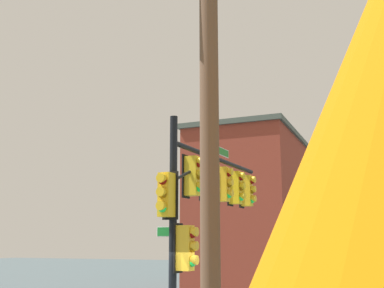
% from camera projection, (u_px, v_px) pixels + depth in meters
% --- Properties ---
extents(signal_pole_assembly, '(6.67, 1.18, 6.01)m').
position_uv_depth(signal_pole_assembly, '(208.00, 196.00, 14.00)').
color(signal_pole_assembly, black).
rests_on(signal_pole_assembly, ground_plane).
extents(utility_pole, '(0.77, 1.72, 7.42)m').
position_uv_depth(utility_pole, '(210.00, 166.00, 7.02)').
color(utility_pole, brown).
rests_on(utility_pole, ground_plane).
extents(brick_building, '(9.35, 6.19, 9.59)m').
position_uv_depth(brick_building, '(252.00, 209.00, 30.21)').
color(brick_building, maroon).
rests_on(brick_building, ground_plane).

